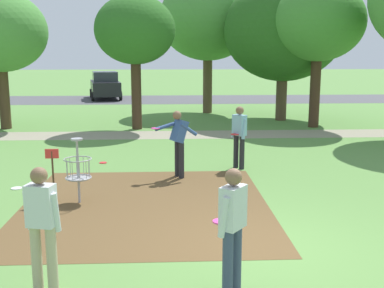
# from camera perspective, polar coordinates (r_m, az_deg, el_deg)

# --- Properties ---
(ground_plane) EXTENTS (160.00, 160.00, 0.00)m
(ground_plane) POSITION_cam_1_polar(r_m,az_deg,el_deg) (7.95, 9.14, -12.47)
(ground_plane) COLOR #5B8942
(dirt_tee_pad) EXTENTS (5.11, 5.55, 0.01)m
(dirt_tee_pad) POSITION_cam_1_polar(r_m,az_deg,el_deg) (10.04, -5.62, -7.29)
(dirt_tee_pad) COLOR brown
(dirt_tee_pad) RESTS_ON ground
(disc_golf_basket) EXTENTS (0.98, 0.58, 1.39)m
(disc_golf_basket) POSITION_cam_1_polar(r_m,az_deg,el_deg) (10.24, -13.87, -2.83)
(disc_golf_basket) COLOR #9E9EA3
(disc_golf_basket) RESTS_ON ground
(player_foreground_watching) EXTENTS (0.49, 0.43, 1.71)m
(player_foreground_watching) POSITION_cam_1_polar(r_m,az_deg,el_deg) (6.54, -17.59, -8.99)
(player_foreground_watching) COLOR tan
(player_foreground_watching) RESTS_ON ground
(player_throwing) EXTENTS (1.17, 0.49, 1.71)m
(player_throwing) POSITION_cam_1_polar(r_m,az_deg,el_deg) (11.93, -1.62, 0.57)
(player_throwing) COLOR #232328
(player_throwing) RESTS_ON ground
(player_waiting_left) EXTENTS (0.45, 0.47, 1.71)m
(player_waiting_left) POSITION_cam_1_polar(r_m,az_deg,el_deg) (12.92, 5.70, 1.25)
(player_waiting_left) COLOR #232328
(player_waiting_left) RESTS_ON ground
(player_waiting_right) EXTENTS (0.45, 0.47, 1.71)m
(player_waiting_right) POSITION_cam_1_polar(r_m,az_deg,el_deg) (6.21, 4.89, -9.61)
(player_waiting_right) COLOR #384260
(player_waiting_right) RESTS_ON ground
(frisbee_near_basket) EXTENTS (0.26, 0.26, 0.02)m
(frisbee_near_basket) POSITION_cam_1_polar(r_m,az_deg,el_deg) (11.87, -20.35, -5.01)
(frisbee_near_basket) COLOR white
(frisbee_near_basket) RESTS_ON ground
(frisbee_mid_grass) EXTENTS (0.21, 0.21, 0.02)m
(frisbee_mid_grass) POSITION_cam_1_polar(r_m,az_deg,el_deg) (13.90, -10.66, -2.23)
(frisbee_mid_grass) COLOR red
(frisbee_mid_grass) RESTS_ON ground
(tree_near_left) EXTENTS (3.81, 3.81, 5.99)m
(tree_near_left) POSITION_cam_1_polar(r_m,az_deg,el_deg) (20.68, 14.96, 13.96)
(tree_near_left) COLOR #422D1E
(tree_near_left) RESTS_ON ground
(tree_near_right) EXTENTS (5.44, 5.44, 6.44)m
(tree_near_right) POSITION_cam_1_polar(r_m,az_deg,el_deg) (22.48, 10.98, 13.30)
(tree_near_right) COLOR brown
(tree_near_right) RESTS_ON ground
(tree_mid_left) EXTENTS (4.94, 4.94, 6.90)m
(tree_mid_left) POSITION_cam_1_polar(r_m,az_deg,el_deg) (24.86, 1.93, 14.78)
(tree_mid_left) COLOR brown
(tree_mid_left) RESTS_ON ground
(tree_far_center) EXTENTS (3.24, 3.24, 5.40)m
(tree_far_center) POSITION_cam_1_polar(r_m,az_deg,el_deg) (19.59, -6.88, 13.38)
(tree_far_center) COLOR #422D1E
(tree_far_center) RESTS_ON ground
(parking_lot_strip) EXTENTS (36.00, 6.00, 0.01)m
(parking_lot_strip) POSITION_cam_1_polar(r_m,az_deg,el_deg) (32.09, 0.09, 5.40)
(parking_lot_strip) COLOR #4C4C51
(parking_lot_strip) RESTS_ON ground
(parked_car_leftmost) EXTENTS (2.58, 4.47, 1.84)m
(parked_car_leftmost) POSITION_cam_1_polar(r_m,az_deg,el_deg) (32.89, -10.41, 6.97)
(parked_car_leftmost) COLOR black
(parked_car_leftmost) RESTS_ON ground
(gravel_path) EXTENTS (40.00, 1.83, 0.00)m
(gravel_path) POSITION_cam_1_polar(r_m,az_deg,el_deg) (18.38, 2.22, 1.16)
(gravel_path) COLOR gray
(gravel_path) RESTS_ON ground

